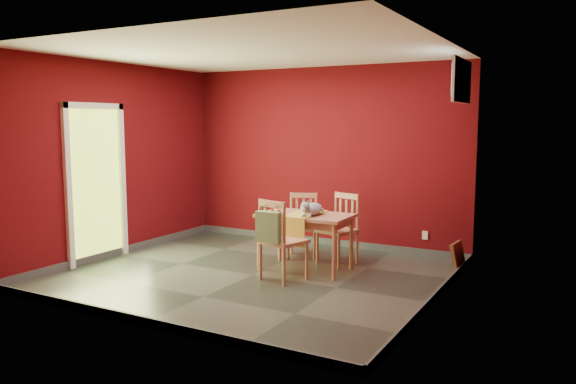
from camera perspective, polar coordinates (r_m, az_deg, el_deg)
The scene contains 13 objects.
ground at distance 7.03m, azimuth -3.60°, elevation -8.40°, with size 4.50×4.50×0.00m, color #2D342D.
room_shell at distance 7.01m, azimuth -3.60°, elevation -8.00°, with size 4.50×4.50×4.50m.
doorway at distance 7.95m, azimuth -18.95°, elevation 1.29°, with size 0.06×1.01×2.13m.
window at distance 6.87m, azimuth 17.20°, elevation 10.74°, with size 0.05×0.90×0.50m.
outlet_plate at distance 8.12m, azimuth 13.75°, elevation -4.29°, with size 0.08×0.01×0.12m, color silver.
dining_table at distance 7.13m, azimuth 1.77°, elevation -2.96°, with size 1.17×0.70×0.72m.
table_runner at distance 7.02m, azimuth 1.33°, elevation -2.82°, with size 0.35×0.71×0.36m.
chair_far_left at distance 7.86m, azimuth 1.52°, elevation -3.33°, with size 0.54×0.54×0.89m.
chair_far_right at distance 7.52m, azimuth 5.25°, elevation -3.65°, with size 0.54×0.54×0.94m.
chair_near at distance 6.67m, azimuth -0.72°, elevation -4.81°, with size 0.56×0.56×0.98m.
tote_bag at distance 6.46m, azimuth -1.99°, elevation -3.56°, with size 0.30×0.18×0.43m.
cat at distance 6.99m, azimuth 2.48°, elevation -1.50°, with size 0.23×0.44×0.22m, color slate, non-canonical shape.
picture_frame at distance 7.42m, azimuth 16.88°, elevation -6.36°, with size 0.15×0.38×0.38m.
Camera 1 is at (3.64, -5.71, 1.88)m, focal length 35.00 mm.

